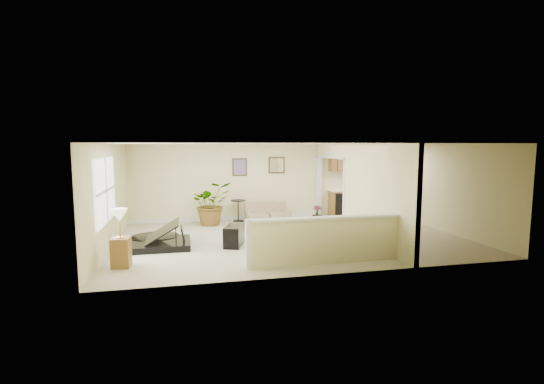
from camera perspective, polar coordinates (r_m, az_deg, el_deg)
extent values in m
plane|color=beige|center=(10.55, 2.78, -6.72)|extent=(9.00, 9.00, 0.00)
cube|color=beige|center=(13.23, -0.63, 1.51)|extent=(9.00, 0.04, 2.50)
cube|color=beige|center=(7.51, 8.92, -2.56)|extent=(9.00, 0.04, 2.50)
cube|color=beige|center=(10.12, -22.57, -0.61)|extent=(0.04, 6.00, 2.50)
cube|color=beige|center=(12.31, 23.46, 0.57)|extent=(0.04, 6.00, 2.50)
cube|color=white|center=(10.26, 2.86, 6.99)|extent=(9.00, 6.00, 0.04)
cube|color=gray|center=(11.76, 17.82, -5.61)|extent=(2.70, 6.00, 0.01)
cube|color=beige|center=(9.87, 14.83, -0.49)|extent=(0.12, 3.60, 2.50)
cube|color=beige|center=(12.52, 8.68, 5.95)|extent=(0.12, 2.35, 0.40)
cube|color=beige|center=(8.36, 8.02, -7.02)|extent=(3.30, 0.12, 0.95)
cube|color=silver|center=(8.25, 8.07, -3.71)|extent=(3.40, 0.22, 0.05)
cube|color=silver|center=(7.93, -3.31, -7.52)|extent=(0.14, 0.14, 1.00)
cube|color=white|center=(9.61, -23.04, 0.20)|extent=(0.05, 2.15, 1.45)
cube|color=#3E2D16|center=(13.01, -4.72, 3.61)|extent=(0.48, 0.03, 0.58)
cube|color=#885675|center=(12.99, -4.70, 3.61)|extent=(0.40, 0.01, 0.50)
cube|color=#3E2D16|center=(13.23, 0.66, 3.90)|extent=(0.55, 0.03, 0.55)
cube|color=white|center=(13.21, 0.68, 3.90)|extent=(0.46, 0.01, 0.46)
cube|color=brown|center=(14.10, 12.87, -1.61)|extent=(2.30, 0.60, 0.90)
cube|color=white|center=(14.04, 12.92, 0.29)|extent=(2.36, 0.65, 0.04)
cube|color=black|center=(13.78, 9.87, -1.81)|extent=(0.60, 0.60, 0.84)
cube|color=brown|center=(14.08, 12.82, 4.52)|extent=(2.30, 0.35, 0.75)
cube|color=black|center=(9.88, -16.06, -3.34)|extent=(1.45, 1.25, 0.30)
cylinder|color=black|center=(10.43, -16.71, -2.84)|extent=(1.24, 1.24, 0.30)
cube|color=white|center=(9.87, -11.06, -3.45)|extent=(0.22, 1.00, 0.02)
cube|color=black|center=(9.94, -16.66, -1.72)|extent=(1.14, 1.15, 0.68)
cube|color=black|center=(9.75, -5.51, -6.34)|extent=(0.61, 0.84, 0.50)
cube|color=tan|center=(12.69, -0.63, -3.53)|extent=(1.40, 0.84, 0.38)
cube|color=tan|center=(12.91, -0.90, -1.60)|extent=(1.37, 0.24, 0.40)
cube|color=tan|center=(12.54, -3.32, -2.45)|extent=(0.20, 0.78, 0.15)
cube|color=tan|center=(12.78, 2.01, -2.26)|extent=(0.20, 0.78, 0.15)
cylinder|color=black|center=(12.88, -4.91, -4.20)|extent=(0.35, 0.35, 0.03)
cylinder|color=black|center=(12.83, -4.92, -2.73)|extent=(0.03, 0.03, 0.68)
cylinder|color=black|center=(12.77, -4.94, -1.23)|extent=(0.49, 0.49, 0.03)
cylinder|color=black|center=(12.43, -8.75, -4.10)|extent=(0.39, 0.39, 0.27)
imported|color=#224F17|center=(12.34, -8.80, -1.64)|extent=(1.42, 1.30, 1.35)
cylinder|color=black|center=(12.91, 6.53, -3.84)|extent=(0.27, 0.27, 0.19)
imported|color=#224F17|center=(12.88, 6.54, -3.11)|extent=(0.35, 0.35, 0.52)
cube|color=brown|center=(8.62, -21.02, -8.17)|extent=(0.38, 0.38, 0.60)
cylinder|color=gold|center=(8.54, -21.10, -6.14)|extent=(0.16, 0.16, 0.02)
cylinder|color=gold|center=(8.50, -21.16, -4.82)|extent=(0.03, 0.03, 0.40)
cone|color=#F0E1C4|center=(8.46, -21.23, -3.15)|extent=(0.32, 0.32, 0.26)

